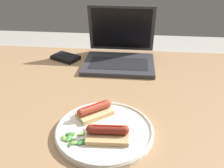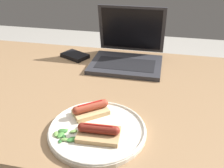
# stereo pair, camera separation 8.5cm
# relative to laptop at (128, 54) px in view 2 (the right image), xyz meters

# --- Properties ---
(desk) EXTENTS (1.45, 0.83, 0.74)m
(desk) POSITION_rel_laptop_xyz_m (-0.12, -0.26, -0.12)
(desk) COLOR #93704C
(desk) RESTS_ON ground_plane
(laptop) EXTENTS (0.31, 0.29, 0.24)m
(laptop) POSITION_rel_laptop_xyz_m (0.00, 0.00, 0.00)
(laptop) COLOR #2D2D33
(laptop) RESTS_ON desk
(plate) EXTENTS (0.28, 0.28, 0.02)m
(plate) POSITION_rel_laptop_xyz_m (-0.01, -0.51, -0.03)
(plate) COLOR silver
(plate) RESTS_ON desk
(sausage_toast_left) EXTENTS (0.12, 0.08, 0.04)m
(sausage_toast_left) POSITION_rel_laptop_xyz_m (0.01, -0.54, -0.02)
(sausage_toast_left) COLOR tan
(sausage_toast_left) RESTS_ON plate
(sausage_toast_middle) EXTENTS (0.12, 0.12, 0.04)m
(sausage_toast_middle) POSITION_rel_laptop_xyz_m (-0.04, -0.44, -0.01)
(sausage_toast_middle) COLOR tan
(sausage_toast_middle) RESTS_ON plate
(salad_pile) EXTENTS (0.08, 0.07, 0.01)m
(salad_pile) POSITION_rel_laptop_xyz_m (-0.09, -0.55, -0.03)
(salad_pile) COLOR #709E4C
(salad_pile) RESTS_ON plate
(external_drive) EXTENTS (0.15, 0.13, 0.02)m
(external_drive) POSITION_rel_laptop_xyz_m (-0.26, 0.01, -0.04)
(external_drive) COLOR black
(external_drive) RESTS_ON desk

